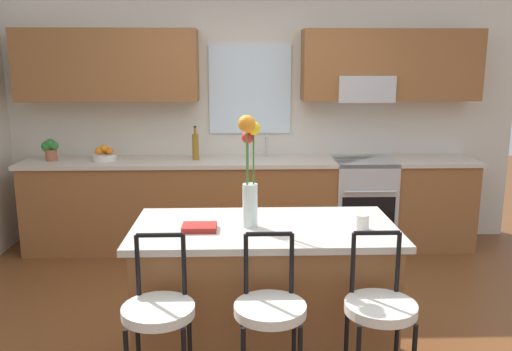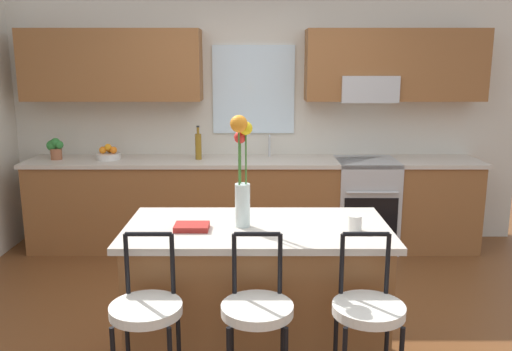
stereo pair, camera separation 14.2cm
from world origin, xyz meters
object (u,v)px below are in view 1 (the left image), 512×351
at_px(bar_stool_near, 159,320).
at_px(bar_stool_middle, 270,318).
at_px(bar_stool_far, 380,316).
at_px(cookbook, 199,227).
at_px(bottle_olive_oil, 195,146).
at_px(fruit_bowl_oranges, 104,155).
at_px(kitchen_island, 264,296).
at_px(flower_vase, 249,170).
at_px(potted_plant_small, 50,149).
at_px(mug_ceramic, 362,222).
at_px(oven_range, 361,203).

bearing_deg(bar_stool_near, bar_stool_middle, 0.00).
xyz_separation_m(bar_stool_far, cookbook, (-0.93, 0.54, 0.30)).
xyz_separation_m(bar_stool_near, bottle_olive_oil, (-0.04, 2.83, 0.42)).
bearing_deg(fruit_bowl_oranges, kitchen_island, -55.98).
xyz_separation_m(flower_vase, potted_plant_small, (-1.94, 2.23, -0.22)).
distance_m(mug_ceramic, cookbook, 0.95).
bearing_deg(mug_ceramic, fruit_bowl_oranges, 131.80).
height_order(bar_stool_near, fruit_bowl_oranges, fruit_bowl_oranges).
distance_m(bar_stool_far, bottle_olive_oil, 3.08).
height_order(bar_stool_middle, bottle_olive_oil, bottle_olive_oil).
bearing_deg(bar_stool_far, fruit_bowl_oranges, 125.84).
bearing_deg(kitchen_island, bar_stool_middle, -90.00).
distance_m(kitchen_island, fruit_bowl_oranges, 2.72).
bearing_deg(potted_plant_small, bar_stool_middle, -54.39).
distance_m(bar_stool_middle, mug_ceramic, 0.84).
xyz_separation_m(bar_stool_near, potted_plant_small, (-1.48, 2.83, 0.41)).
bearing_deg(bar_stool_near, cookbook, 72.81).
distance_m(flower_vase, potted_plant_small, 2.96).
height_order(oven_range, mug_ceramic, mug_ceramic).
distance_m(bar_stool_near, bottle_olive_oil, 2.86).
bearing_deg(mug_ceramic, flower_vase, 173.59).
bearing_deg(mug_ceramic, bar_stool_near, -154.90).
height_order(bar_stool_near, cookbook, bar_stool_near).
height_order(bar_stool_far, potted_plant_small, potted_plant_small).
xyz_separation_m(oven_range, flower_vase, (-1.20, -2.20, 0.81)).
xyz_separation_m(bottle_olive_oil, potted_plant_small, (-1.44, 0.00, -0.02)).
height_order(kitchen_island, bar_stool_near, bar_stool_near).
bearing_deg(oven_range, kitchen_island, -116.89).
distance_m(oven_range, flower_vase, 2.64).
xyz_separation_m(bar_stool_far, potted_plant_small, (-2.58, 2.83, 0.41)).
bearing_deg(bottle_olive_oil, fruit_bowl_oranges, 179.76).
xyz_separation_m(fruit_bowl_oranges, bottle_olive_oil, (0.91, -0.00, 0.09)).
xyz_separation_m(fruit_bowl_oranges, potted_plant_small, (-0.53, -0.00, 0.07)).
distance_m(bar_stool_middle, fruit_bowl_oranges, 3.22).
xyz_separation_m(cookbook, fruit_bowl_oranges, (-1.11, 2.29, 0.03)).
distance_m(fruit_bowl_oranges, bottle_olive_oil, 0.91).
relative_size(kitchen_island, bottle_olive_oil, 4.64).
bearing_deg(oven_range, cookbook, -123.40).
height_order(bar_stool_near, bottle_olive_oil, bottle_olive_oil).
xyz_separation_m(flower_vase, cookbook, (-0.29, -0.06, -0.33)).
xyz_separation_m(oven_range, bar_stool_near, (-1.66, -2.80, 0.18)).
height_order(bar_stool_far, bottle_olive_oil, bottle_olive_oil).
height_order(kitchen_island, flower_vase, flower_vase).
bearing_deg(potted_plant_small, oven_range, -0.48).
height_order(oven_range, bottle_olive_oil, bottle_olive_oil).
height_order(cookbook, potted_plant_small, potted_plant_small).
bearing_deg(cookbook, bar_stool_far, -30.13).
distance_m(kitchen_island, bar_stool_far, 0.84).
height_order(cookbook, fruit_bowl_oranges, fruit_bowl_oranges).
distance_m(oven_range, cookbook, 2.75).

